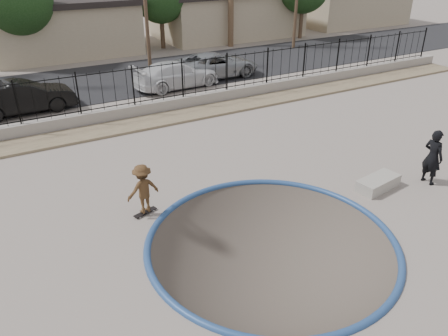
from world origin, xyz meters
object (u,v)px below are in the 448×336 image
concrete_ledge (378,183)px  car_d (216,65)px  car_b (23,97)px  skateboard (145,212)px  car_c (177,74)px  skater (143,192)px  videographer (433,157)px

concrete_ledge → car_d: (1.77, 14.80, 0.58)m
car_b → car_d: size_ratio=0.89×
skateboard → car_c: car_c is taller
skater → car_c: 13.18m
car_b → car_d: 11.18m
car_d → skater: bearing=144.1°
concrete_ledge → car_b: car_b is taller
skateboard → car_d: size_ratio=0.15×
skateboard → videographer: bearing=-35.1°
concrete_ledge → car_b: size_ratio=0.34×
car_c → car_d: size_ratio=0.94×
skater → videographer: (9.23, -2.89, 0.19)m
skater → videographer: size_ratio=0.81×
skater → skateboard: bearing=128.0°
concrete_ledge → car_b: 16.59m
car_c → skateboard: bearing=147.1°
skater → videographer: videographer is taller
skateboard → videographer: size_ratio=0.41×
skater → car_b: bearing=-87.2°
skateboard → car_b: size_ratio=0.17×
skater → concrete_ledge: bearing=155.3°
car_b → car_c: bearing=-91.2°
skateboard → videographer: (9.23, -2.89, 0.92)m
car_d → car_b: bearing=96.1°
skateboard → car_b: car_b is taller
concrete_ledge → car_d: size_ratio=0.30×
car_b → concrete_ledge: bearing=-148.9°
videographer → car_d: size_ratio=0.36×
car_b → car_d: bearing=-87.6°
car_b → car_c: size_ratio=0.94×
videographer → car_c: (-3.02, 14.51, -0.21)m
skater → car_c: size_ratio=0.31×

